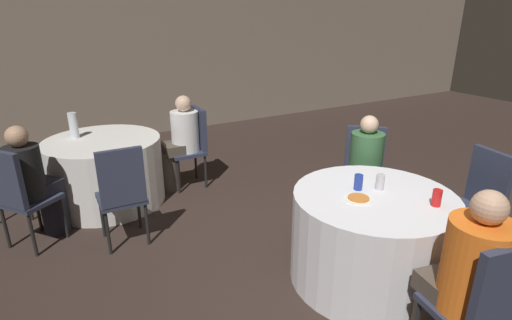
# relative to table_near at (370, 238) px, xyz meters

# --- Properties ---
(ground_plane) EXTENTS (16.00, 16.00, 0.00)m
(ground_plane) POSITION_rel_table_near_xyz_m (-0.18, 0.12, -0.37)
(ground_plane) COLOR #332621
(wall_back) EXTENTS (16.00, 0.06, 2.80)m
(wall_back) POSITION_rel_table_near_xyz_m (-0.18, 4.91, 1.03)
(wall_back) COLOR gray
(wall_back) RESTS_ON ground_plane
(table_near) EXTENTS (1.23, 1.23, 0.73)m
(table_near) POSITION_rel_table_near_xyz_m (0.00, 0.00, 0.00)
(table_near) COLOR silver
(table_near) RESTS_ON ground_plane
(table_far) EXTENTS (1.23, 1.23, 0.73)m
(table_far) POSITION_rel_table_near_xyz_m (-1.54, 2.46, 0.00)
(table_far) COLOR white
(table_far) RESTS_ON ground_plane
(chair_near_south) EXTENTS (0.47, 0.47, 0.96)m
(chair_near_south) POSITION_rel_table_near_xyz_m (-0.20, -1.01, 0.20)
(chair_near_south) COLOR #2D3347
(chair_near_south) RESTS_ON ground_plane
(chair_near_northeast) EXTENTS (0.56, 0.56, 0.96)m
(chair_near_northeast) POSITION_rel_table_near_xyz_m (0.67, 0.79, 0.20)
(chair_near_northeast) COLOR #2D3347
(chair_near_northeast) RESTS_ON ground_plane
(chair_near_east) EXTENTS (0.47, 0.47, 0.96)m
(chair_near_east) POSITION_rel_table_near_xyz_m (1.01, -0.19, 0.20)
(chair_near_east) COLOR #2D3347
(chair_near_east) RESTS_ON ground_plane
(chair_far_east) EXTENTS (0.41, 0.41, 0.96)m
(chair_far_east) POSITION_rel_table_near_xyz_m (-0.51, 2.44, 0.20)
(chair_far_east) COLOR #2D3347
(chair_far_east) RESTS_ON ground_plane
(chair_far_southwest) EXTENTS (0.56, 0.56, 0.96)m
(chair_far_southwest) POSITION_rel_table_near_xyz_m (-2.36, 1.83, 0.20)
(chair_far_southwest) COLOR #2D3347
(chair_far_southwest) RESTS_ON ground_plane
(chair_far_south) EXTENTS (0.41, 0.41, 0.96)m
(chair_far_south) POSITION_rel_table_near_xyz_m (-1.57, 1.43, 0.20)
(chair_far_south) COLOR #2D3347
(chair_far_south) RESTS_ON ground_plane
(person_green_jacket) EXTENTS (0.45, 0.46, 1.11)m
(person_green_jacket) POSITION_rel_table_near_xyz_m (0.55, 0.65, 0.19)
(person_green_jacket) COLOR #282828
(person_green_jacket) RESTS_ON ground_plane
(person_orange_shirt) EXTENTS (0.39, 0.51, 1.18)m
(person_orange_shirt) POSITION_rel_table_near_xyz_m (-0.17, -0.85, 0.24)
(person_orange_shirt) COLOR #4C4238
(person_orange_shirt) RESTS_ON ground_plane
(person_black_shirt) EXTENTS (0.45, 0.43, 1.12)m
(person_black_shirt) POSITION_rel_table_near_xyz_m (-2.22, 1.94, 0.19)
(person_black_shirt) COLOR black
(person_black_shirt) RESTS_ON ground_plane
(person_white_shirt) EXTENTS (0.50, 0.32, 1.12)m
(person_white_shirt) POSITION_rel_table_near_xyz_m (-0.68, 2.45, 0.20)
(person_white_shirt) COLOR #4C4238
(person_white_shirt) RESTS_ON ground_plane
(pizza_plate_near) EXTENTS (0.22, 0.22, 0.02)m
(pizza_plate_near) POSITION_rel_table_near_xyz_m (-0.16, 0.01, 0.37)
(pizza_plate_near) COLOR white
(pizza_plate_near) RESTS_ON table_near
(soda_can_blue) EXTENTS (0.07, 0.07, 0.12)m
(soda_can_blue) POSITION_rel_table_near_xyz_m (-0.04, 0.14, 0.43)
(soda_can_blue) COLOR #1E38A5
(soda_can_blue) RESTS_ON table_near
(soda_can_red) EXTENTS (0.07, 0.07, 0.12)m
(soda_can_red) POSITION_rel_table_near_xyz_m (0.24, -0.34, 0.43)
(soda_can_red) COLOR red
(soda_can_red) RESTS_ON table_near
(soda_can_silver) EXTENTS (0.07, 0.07, 0.12)m
(soda_can_silver) POSITION_rel_table_near_xyz_m (0.10, 0.06, 0.43)
(soda_can_silver) COLOR silver
(soda_can_silver) RESTS_ON table_near
(bottle_far) EXTENTS (0.09, 0.09, 0.28)m
(bottle_far) POSITION_rel_table_near_xyz_m (-1.77, 2.67, 0.51)
(bottle_far) COLOR silver
(bottle_far) RESTS_ON table_far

